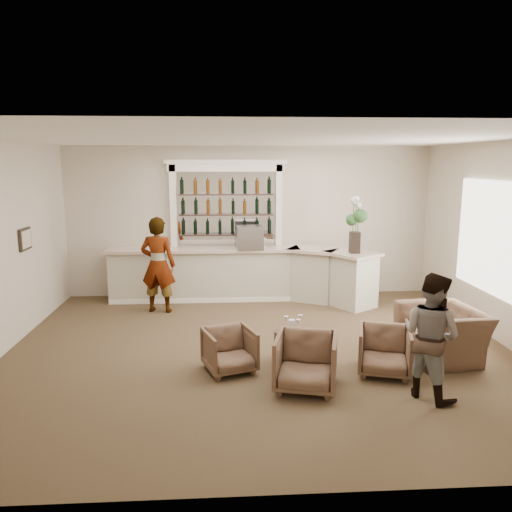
{
  "coord_description": "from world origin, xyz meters",
  "views": [
    {
      "loc": [
        -0.53,
        -7.5,
        2.96
      ],
      "look_at": [
        -0.01,
        0.9,
        1.36
      ],
      "focal_mm": 35.0,
      "sensor_mm": 36.0,
      "label": 1
    }
  ],
  "objects": [
    {
      "name": "room_shell",
      "position": [
        0.16,
        0.71,
        2.34
      ],
      "size": [
        8.04,
        7.02,
        3.32
      ],
      "color": "beige",
      "rests_on": "ground"
    },
    {
      "name": "wine_glass_tbl_c",
      "position": [
        0.51,
        -0.63,
        0.6
      ],
      "size": [
        0.07,
        0.07,
        0.21
      ],
      "primitive_type": null,
      "color": "white",
      "rests_on": "cocktail_table"
    },
    {
      "name": "cocktail_table",
      "position": [
        0.47,
        -0.5,
        0.25
      ],
      "size": [
        0.6,
        0.6,
        0.5
      ],
      "primitive_type": "cylinder",
      "color": "#4C3421",
      "rests_on": "ground"
    },
    {
      "name": "armchair_center",
      "position": [
        0.51,
        -1.37,
        0.37
      ],
      "size": [
        0.96,
        0.98,
        0.74
      ],
      "primitive_type": "imported",
      "rotation": [
        0.0,
        0.0,
        -0.24
      ],
      "color": "brown",
      "rests_on": "ground"
    },
    {
      "name": "napkin_holder",
      "position": [
        0.45,
        -0.36,
        0.56
      ],
      "size": [
        0.08,
        0.08,
        0.12
      ],
      "primitive_type": "cube",
      "color": "white",
      "rests_on": "cocktail_table"
    },
    {
      "name": "wine_glass_bar_left",
      "position": [
        0.31,
        3.04,
        1.25
      ],
      "size": [
        0.07,
        0.07,
        0.21
      ],
      "primitive_type": null,
      "color": "white",
      "rests_on": "bar_counter"
    },
    {
      "name": "bar_counter",
      "position": [
        -0.16,
        3.0,
        0.57
      ],
      "size": [
        5.72,
        1.8,
        1.14
      ],
      "color": "beige",
      "rests_on": "ground"
    },
    {
      "name": "wine_glass_tbl_b",
      "position": [
        0.57,
        -0.42,
        0.6
      ],
      "size": [
        0.07,
        0.07,
        0.21
      ],
      "primitive_type": null,
      "color": "white",
      "rests_on": "cocktail_table"
    },
    {
      "name": "espresso_machine",
      "position": [
        -0.02,
        2.92,
        1.38
      ],
      "size": [
        0.58,
        0.5,
        0.49
      ],
      "primitive_type": "cube",
      "rotation": [
        0.0,
        0.0,
        0.07
      ],
      "color": "silver",
      "rests_on": "bar_counter"
    },
    {
      "name": "back_bar_alcove",
      "position": [
        -0.5,
        3.41,
        2.03
      ],
      "size": [
        2.64,
        0.25,
        3.0
      ],
      "color": "white",
      "rests_on": "ground"
    },
    {
      "name": "armchair_far",
      "position": [
        2.75,
        -0.45,
        0.39
      ],
      "size": [
        1.18,
        1.31,
        0.78
      ],
      "primitive_type": "imported",
      "rotation": [
        0.0,
        0.0,
        -1.45
      ],
      "color": "brown",
      "rests_on": "ground"
    },
    {
      "name": "armchair_right",
      "position": [
        1.69,
        -0.96,
        0.33
      ],
      "size": [
        0.89,
        0.9,
        0.67
      ],
      "primitive_type": "imported",
      "rotation": [
        0.0,
        0.0,
        -0.28
      ],
      "color": "brown",
      "rests_on": "ground"
    },
    {
      "name": "flower_vase",
      "position": [
        2.07,
        2.3,
        1.78
      ],
      "size": [
        0.3,
        0.3,
        1.14
      ],
      "color": "black",
      "rests_on": "bar_counter"
    },
    {
      "name": "armchair_left",
      "position": [
        -0.49,
        -0.75,
        0.31
      ],
      "size": [
        0.86,
        0.87,
        0.62
      ],
      "primitive_type": "imported",
      "rotation": [
        0.0,
        0.0,
        0.34
      ],
      "color": "brown",
      "rests_on": "ground"
    },
    {
      "name": "wine_glass_bar_right",
      "position": [
        0.27,
        3.03,
        1.25
      ],
      "size": [
        0.07,
        0.07,
        0.21
      ],
      "primitive_type": null,
      "color": "white",
      "rests_on": "bar_counter"
    },
    {
      "name": "sommelier",
      "position": [
        -1.87,
        2.25,
        0.95
      ],
      "size": [
        0.77,
        0.58,
        1.91
      ],
      "primitive_type": "imported",
      "rotation": [
        0.0,
        0.0,
        2.95
      ],
      "color": "gray",
      "rests_on": "ground"
    },
    {
      "name": "guest",
      "position": [
        2.04,
        -1.68,
        0.81
      ],
      "size": [
        0.95,
        0.99,
        1.62
      ],
      "primitive_type": "imported",
      "rotation": [
        0.0,
        0.0,
        2.18
      ],
      "color": "gray",
      "rests_on": "ground"
    },
    {
      "name": "ground",
      "position": [
        0.0,
        0.0,
        0.0
      ],
      "size": [
        8.0,
        8.0,
        0.0
      ],
      "primitive_type": "plane",
      "color": "brown",
      "rests_on": "ground"
    },
    {
      "name": "wine_glass_tbl_a",
      "position": [
        0.35,
        -0.47,
        0.6
      ],
      "size": [
        0.07,
        0.07,
        0.21
      ],
      "primitive_type": null,
      "color": "white",
      "rests_on": "cocktail_table"
    }
  ]
}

